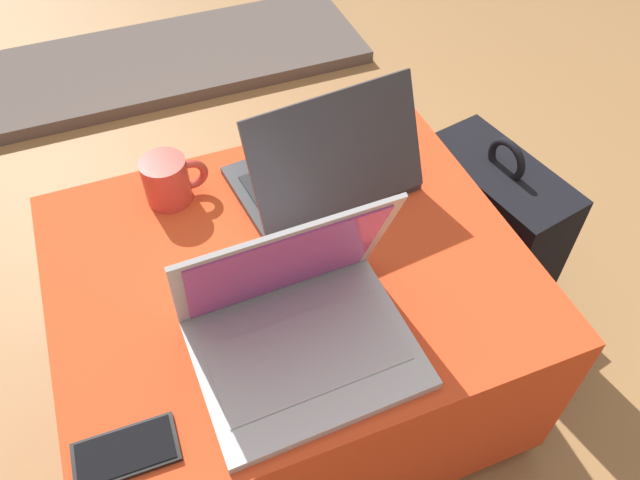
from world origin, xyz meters
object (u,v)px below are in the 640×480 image
laptop_near (298,323)px  laptop_far (326,170)px  cell_phone (126,452)px  backpack (488,232)px  coffee_mug (169,180)px

laptop_near → laptop_far: (0.17, 0.31, -0.01)m
laptop_far → cell_phone: 0.60m
laptop_far → backpack: laptop_far is taller
laptop_near → backpack: 0.68m
coffee_mug → backpack: bearing=-10.7°
laptop_near → backpack: (0.56, 0.26, -0.29)m
cell_phone → backpack: size_ratio=0.31×
laptop_near → cell_phone: size_ratio=2.34×
laptop_near → coffee_mug: (-0.11, 0.39, -0.01)m
laptop_far → cell_phone: bearing=34.4°
cell_phone → laptop_far: bearing=-47.9°
backpack → laptop_near: bearing=103.7°
cell_phone → coffee_mug: 0.50m
backpack → coffee_mug: coffee_mug is taller
laptop_far → backpack: bearing=167.2°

